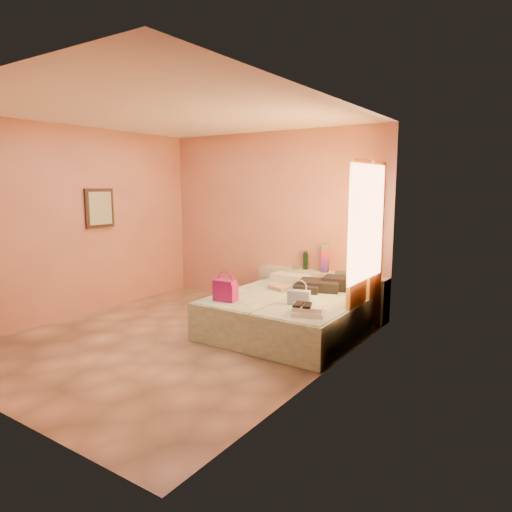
{
  "coord_description": "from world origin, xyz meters",
  "views": [
    {
      "loc": [
        3.95,
        -4.08,
        1.96
      ],
      "look_at": [
        0.63,
        0.85,
        1.03
      ],
      "focal_mm": 32.0,
      "sensor_mm": 36.0,
      "label": 1
    }
  ],
  "objects": [
    {
      "name": "bed_left",
      "position": [
        0.6,
        1.05,
        0.25
      ],
      "size": [
        0.92,
        2.01,
        0.5
      ],
      "primitive_type": "cube",
      "rotation": [
        0.0,
        0.0,
        0.01
      ],
      "color": "beige",
      "rests_on": "ground"
    },
    {
      "name": "clothes_pile",
      "position": [
        1.26,
        1.56,
        0.59
      ],
      "size": [
        0.76,
        0.76,
        0.18
      ],
      "primitive_type": "cube",
      "rotation": [
        0.0,
        0.0,
        0.34
      ],
      "color": "black",
      "rests_on": "bed_right"
    },
    {
      "name": "green_book",
      "position": [
        1.31,
        2.14,
        0.67
      ],
      "size": [
        0.19,
        0.15,
        0.03
      ],
      "primitive_type": "cube",
      "rotation": [
        0.0,
        0.0,
        -0.08
      ],
      "color": "#294D36",
      "rests_on": "headboard_ledge"
    },
    {
      "name": "towel_stack",
      "position": [
        1.65,
        0.4,
        0.55
      ],
      "size": [
        0.43,
        0.4,
        0.1
      ],
      "primitive_type": "cube",
      "rotation": [
        0.0,
        0.0,
        0.35
      ],
      "color": "white",
      "rests_on": "bed_right"
    },
    {
      "name": "room_walls",
      "position": [
        0.21,
        0.57,
        1.79
      ],
      "size": [
        4.02,
        4.51,
        2.81
      ],
      "color": "tan",
      "rests_on": "ground"
    },
    {
      "name": "water_bottle",
      "position": [
        0.67,
        2.16,
        0.79
      ],
      "size": [
        0.09,
        0.09,
        0.27
      ],
      "primitive_type": "cylinder",
      "rotation": [
        0.0,
        0.0,
        0.22
      ],
      "color": "#12311D",
      "rests_on": "headboard_ledge"
    },
    {
      "name": "headboard_ledge",
      "position": [
        0.98,
        2.1,
        0.33
      ],
      "size": [
        2.05,
        0.3,
        0.65
      ],
      "primitive_type": "cube",
      "color": "#A8B695",
      "rests_on": "ground"
    },
    {
      "name": "ground",
      "position": [
        0.0,
        0.0,
        0.0
      ],
      "size": [
        4.5,
        4.5,
        0.0
      ],
      "primitive_type": "plane",
      "color": "tan",
      "rests_on": "ground"
    },
    {
      "name": "bed_right",
      "position": [
        1.5,
        1.05,
        0.25
      ],
      "size": [
        0.92,
        2.01,
        0.5
      ],
      "primitive_type": "cube",
      "rotation": [
        0.0,
        0.0,
        0.01
      ],
      "color": "beige",
      "rests_on": "ground"
    },
    {
      "name": "khaki_garment",
      "position": [
        0.74,
        1.32,
        0.53
      ],
      "size": [
        0.39,
        0.36,
        0.06
      ],
      "primitive_type": "cube",
      "rotation": [
        0.0,
        0.0,
        -0.38
      ],
      "color": "tan",
      "rests_on": "bed_left"
    },
    {
      "name": "blue_handbag",
      "position": [
        1.34,
        0.73,
        0.59
      ],
      "size": [
        0.3,
        0.2,
        0.18
      ],
      "primitive_type": "cube",
      "rotation": [
        0.0,
        0.0,
        0.31
      ],
      "color": "#385386",
      "rests_on": "bed_right"
    },
    {
      "name": "sandal_pair",
      "position": [
        1.59,
        0.37,
        0.61
      ],
      "size": [
        0.23,
        0.27,
        0.02
      ],
      "primitive_type": "cube",
      "rotation": [
        0.0,
        0.0,
        0.28
      ],
      "color": "black",
      "rests_on": "towel_stack"
    },
    {
      "name": "magenta_handbag",
      "position": [
        0.48,
        0.37,
        0.64
      ],
      "size": [
        0.31,
        0.2,
        0.27
      ],
      "primitive_type": "cube",
      "rotation": [
        0.0,
        0.0,
        0.13
      ],
      "color": "#A8146C",
      "rests_on": "bed_left"
    },
    {
      "name": "small_dish",
      "position": [
        0.55,
        2.09,
        0.67
      ],
      "size": [
        0.16,
        0.16,
        0.03
      ],
      "primitive_type": "cylinder",
      "rotation": [
        0.0,
        0.0,
        0.42
      ],
      "color": "#488558",
      "rests_on": "headboard_ledge"
    },
    {
      "name": "rainbow_box",
      "position": [
        1.03,
        2.11,
        0.86
      ],
      "size": [
        0.11,
        0.11,
        0.43
      ],
      "primitive_type": "cube",
      "rotation": [
        0.0,
        0.0,
        0.17
      ],
      "color": "#A8146C",
      "rests_on": "headboard_ledge"
    },
    {
      "name": "flower_vase",
      "position": [
        1.66,
        2.03,
        0.78
      ],
      "size": [
        0.21,
        0.21,
        0.26
      ],
      "primitive_type": "cube",
      "rotation": [
        0.0,
        0.0,
        -0.05
      ],
      "color": "white",
      "rests_on": "headboard_ledge"
    }
  ]
}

